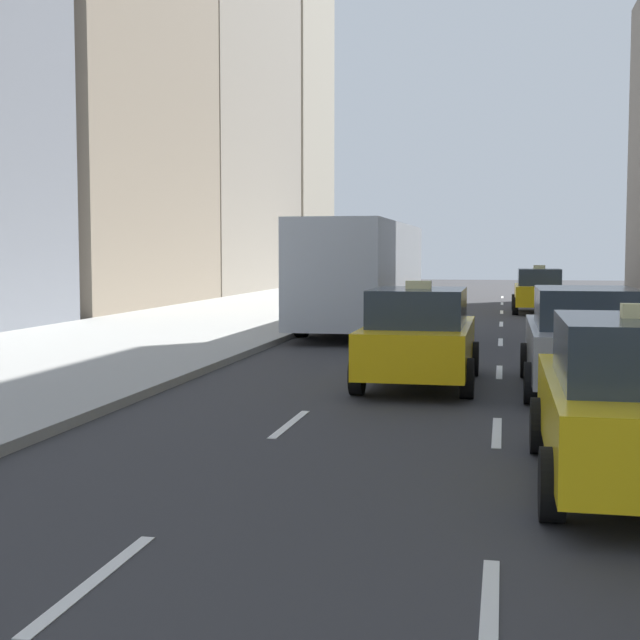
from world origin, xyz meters
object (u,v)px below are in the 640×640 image
Objects in this scene: taxi_lead at (539,290)px; taxi_third at (419,336)px; taxi_second at (639,402)px; sedan_black_near at (584,339)px; city_bus at (364,271)px.

taxi_third is (-2.80, -19.90, 0.00)m from taxi_lead.
sedan_black_near is (0.00, 6.34, 0.02)m from taxi_second.
sedan_black_near is at bearing -3.92° from taxi_third.
taxi_second is at bearing -90.00° from taxi_lead.
city_bus reaches higher than taxi_lead.
taxi_third is 11.99m from city_bus.
taxi_lead and taxi_second have the same top height.
taxi_lead is at bearing 81.99° from taxi_third.
taxi_second and taxi_third have the same top height.
taxi_third is (-2.80, 6.54, 0.00)m from taxi_second.
city_bus is (-2.81, 11.62, 0.91)m from taxi_third.
taxi_third is 0.91× the size of sedan_black_near.
taxi_second is 0.38× the size of city_bus.
taxi_lead is 0.38× the size of city_bus.
city_bus is at bearing 103.60° from taxi_third.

